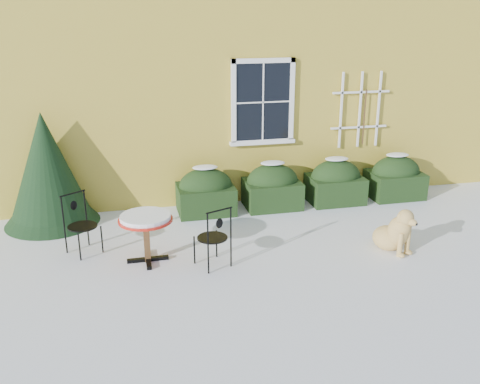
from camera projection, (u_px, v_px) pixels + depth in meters
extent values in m
plane|color=white|center=(255.00, 271.00, 7.85)|extent=(80.00, 80.00, 0.00)
cube|color=gold|center=(185.00, 36.00, 13.31)|extent=(12.00, 8.00, 6.00)
cube|color=black|center=(263.00, 102.00, 10.12)|extent=(1.05, 0.03, 1.45)
cube|color=white|center=(263.00, 61.00, 9.86)|extent=(1.23, 0.06, 0.09)
cube|color=white|center=(262.00, 142.00, 10.37)|extent=(1.23, 0.06, 0.09)
cube|color=white|center=(234.00, 103.00, 9.99)|extent=(0.09, 0.06, 1.63)
cube|color=white|center=(292.00, 101.00, 10.24)|extent=(0.09, 0.06, 1.63)
cube|color=white|center=(263.00, 102.00, 10.11)|extent=(0.02, 0.02, 1.45)
cube|color=white|center=(263.00, 102.00, 10.11)|extent=(1.05, 0.02, 0.02)
cube|color=white|center=(262.00, 142.00, 10.37)|extent=(1.29, 0.14, 0.07)
cube|color=white|center=(341.00, 111.00, 10.52)|extent=(0.04, 0.03, 1.50)
cube|color=white|center=(360.00, 110.00, 10.61)|extent=(0.04, 0.03, 1.50)
cube|color=white|center=(378.00, 109.00, 10.69)|extent=(0.04, 0.03, 1.50)
cube|color=white|center=(359.00, 127.00, 10.72)|extent=(1.20, 0.03, 0.04)
cube|color=white|center=(361.00, 92.00, 10.49)|extent=(1.20, 0.03, 0.04)
cylinder|color=#472D19|center=(364.00, 117.00, 10.66)|extent=(0.02, 0.02, 1.10)
cube|color=black|center=(206.00, 199.00, 10.05)|extent=(1.05, 0.80, 0.52)
ellipsoid|color=black|center=(206.00, 186.00, 9.96)|extent=(1.00, 0.72, 0.67)
ellipsoid|color=white|center=(205.00, 167.00, 9.85)|extent=(0.47, 0.32, 0.06)
cube|color=black|center=(272.00, 194.00, 10.33)|extent=(1.05, 0.80, 0.52)
ellipsoid|color=black|center=(272.00, 181.00, 10.24)|extent=(1.00, 0.72, 0.67)
ellipsoid|color=white|center=(273.00, 163.00, 10.12)|extent=(0.47, 0.32, 0.06)
cube|color=black|center=(335.00, 189.00, 10.61)|extent=(1.05, 0.80, 0.52)
ellipsoid|color=black|center=(336.00, 176.00, 10.52)|extent=(1.00, 0.72, 0.67)
ellipsoid|color=white|center=(337.00, 159.00, 10.40)|extent=(0.47, 0.32, 0.06)
cube|color=black|center=(395.00, 184.00, 10.89)|extent=(1.05, 0.80, 0.52)
ellipsoid|color=black|center=(396.00, 172.00, 10.80)|extent=(1.00, 0.72, 0.67)
ellipsoid|color=white|center=(397.00, 155.00, 10.68)|extent=(0.47, 0.32, 0.06)
cone|color=black|center=(50.00, 197.00, 9.50)|extent=(1.66, 1.66, 0.96)
cone|color=black|center=(47.00, 169.00, 9.33)|extent=(1.48, 1.48, 2.01)
cube|color=black|center=(148.00, 259.00, 8.17)|extent=(0.63, 0.07, 0.05)
cube|color=black|center=(148.00, 259.00, 8.17)|extent=(0.07, 0.63, 0.05)
cube|color=brown|center=(147.00, 241.00, 8.07)|extent=(0.09, 0.09, 0.68)
cylinder|color=red|center=(146.00, 220.00, 7.96)|extent=(0.81, 0.81, 0.04)
cylinder|color=white|center=(145.00, 217.00, 7.94)|extent=(0.76, 0.76, 0.06)
cylinder|color=black|center=(217.00, 244.00, 8.24)|extent=(0.02, 0.02, 0.45)
cylinder|color=black|center=(194.00, 250.00, 8.03)|extent=(0.02, 0.02, 0.45)
cylinder|color=black|center=(231.00, 253.00, 7.94)|extent=(0.02, 0.02, 0.45)
cylinder|color=black|center=(208.00, 260.00, 7.72)|extent=(0.02, 0.02, 0.45)
cylinder|color=black|center=(212.00, 238.00, 7.91)|extent=(0.46, 0.46, 0.02)
cylinder|color=black|center=(231.00, 223.00, 7.78)|extent=(0.02, 0.02, 0.50)
cylinder|color=black|center=(208.00, 230.00, 7.57)|extent=(0.02, 0.02, 0.50)
cylinder|color=black|center=(219.00, 210.00, 7.59)|extent=(0.41, 0.19, 0.02)
ellipsoid|color=black|center=(219.00, 223.00, 7.66)|extent=(0.12, 0.07, 0.15)
cylinder|color=black|center=(80.00, 247.00, 8.13)|extent=(0.02, 0.02, 0.45)
cylinder|color=black|center=(102.00, 239.00, 8.40)|extent=(0.02, 0.02, 0.45)
cylinder|color=black|center=(66.00, 240.00, 8.38)|extent=(0.02, 0.02, 0.45)
cylinder|color=black|center=(88.00, 232.00, 8.66)|extent=(0.02, 0.02, 0.45)
cylinder|color=black|center=(82.00, 226.00, 8.32)|extent=(0.46, 0.46, 0.02)
cylinder|color=black|center=(63.00, 212.00, 8.23)|extent=(0.02, 0.02, 0.50)
cylinder|color=black|center=(85.00, 205.00, 8.50)|extent=(0.02, 0.02, 0.50)
cylinder|color=black|center=(72.00, 193.00, 8.28)|extent=(0.37, 0.27, 0.02)
ellipsoid|color=black|center=(74.00, 205.00, 8.35)|extent=(0.12, 0.09, 0.15)
ellipsoid|color=#DAB262|center=(388.00, 238.00, 8.56)|extent=(0.65, 0.67, 0.39)
ellipsoid|color=#DAB262|center=(398.00, 231.00, 8.36)|extent=(0.47, 0.45, 0.49)
sphere|color=#DAB262|center=(402.00, 226.00, 8.29)|extent=(0.30, 0.30, 0.30)
cylinder|color=#DAB262|center=(400.00, 245.00, 8.27)|extent=(0.08, 0.08, 0.39)
cylinder|color=#DAB262|center=(408.00, 242.00, 8.37)|extent=(0.08, 0.08, 0.39)
ellipsoid|color=#DAB262|center=(401.00, 255.00, 8.29)|extent=(0.11, 0.14, 0.06)
ellipsoid|color=#DAB262|center=(409.00, 252.00, 8.39)|extent=(0.11, 0.14, 0.06)
cylinder|color=#DAB262|center=(403.00, 223.00, 8.26)|extent=(0.25, 0.27, 0.21)
sphere|color=#DAB262|center=(406.00, 218.00, 8.19)|extent=(0.26, 0.26, 0.26)
ellipsoid|color=#DAB262|center=(412.00, 222.00, 8.12)|extent=(0.19, 0.23, 0.11)
sphere|color=black|center=(416.00, 224.00, 8.05)|extent=(0.04, 0.04, 0.04)
ellipsoid|color=#DAB262|center=(399.00, 218.00, 8.16)|extent=(0.09, 0.10, 0.16)
ellipsoid|color=#DAB262|center=(408.00, 215.00, 8.28)|extent=(0.09, 0.10, 0.16)
cylinder|color=#DAB262|center=(385.00, 239.00, 8.84)|extent=(0.29, 0.25, 0.07)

